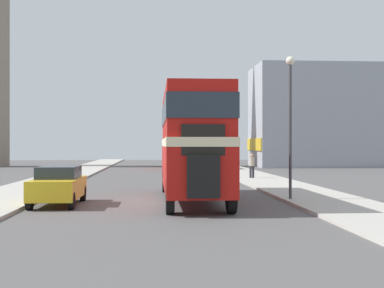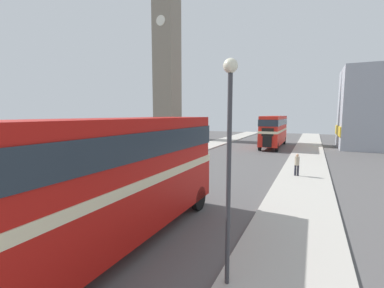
{
  "view_description": "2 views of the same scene",
  "coord_description": "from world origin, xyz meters",
  "views": [
    {
      "loc": [
        -0.25,
        -21.82,
        2.35
      ],
      "look_at": [
        1.3,
        0.45,
        2.37
      ],
      "focal_mm": 50.0,
      "sensor_mm": 36.0,
      "label": 1
    },
    {
      "loc": [
        7.21,
        -6.4,
        4.62
      ],
      "look_at": [
        0.0,
        8.81,
        2.67
      ],
      "focal_mm": 24.0,
      "sensor_mm": 36.0,
      "label": 2
    }
  ],
  "objects": [
    {
      "name": "double_decker_bus",
      "position": [
        1.3,
        0.42,
        2.67
      ],
      "size": [
        2.38,
        10.63,
        4.49
      ],
      "color": "#B2140F",
      "rests_on": "ground_plane"
    },
    {
      "name": "sidewalk_right",
      "position": [
        6.75,
        0.0,
        0.06
      ],
      "size": [
        3.5,
        120.0,
        0.12
      ],
      "color": "#B7B2A8",
      "rests_on": "ground_plane"
    },
    {
      "name": "street_lamp",
      "position": [
        5.31,
        -0.2,
        3.96
      ],
      "size": [
        0.36,
        0.36,
        5.86
      ],
      "color": "#38383D",
      "rests_on": "sidewalk_right"
    },
    {
      "name": "pedestrian_walking",
      "position": [
        6.24,
        13.64,
        1.04
      ],
      "size": [
        0.33,
        0.33,
        1.62
      ],
      "color": "#282833",
      "rests_on": "sidewalk_right"
    },
    {
      "name": "car_parked_near",
      "position": [
        -3.99,
        -0.78,
        0.77
      ],
      "size": [
        1.68,
        3.96,
        1.5
      ],
      "color": "gold",
      "rests_on": "ground_plane"
    },
    {
      "name": "bus_distant",
      "position": [
        2.19,
        31.11,
        2.61
      ],
      "size": [
        2.39,
        11.19,
        4.37
      ],
      "color": "red",
      "rests_on": "ground_plane"
    },
    {
      "name": "shop_building_block",
      "position": [
        20.14,
        34.57,
        5.37
      ],
      "size": [
        19.66,
        8.17,
        10.73
      ],
      "color": "#999EA8",
      "rests_on": "ground_plane"
    },
    {
      "name": "ground_plane",
      "position": [
        0.0,
        0.0,
        0.0
      ],
      "size": [
        120.0,
        120.0,
        0.0
      ],
      "primitive_type": "plane",
      "color": "#565454"
    }
  ]
}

